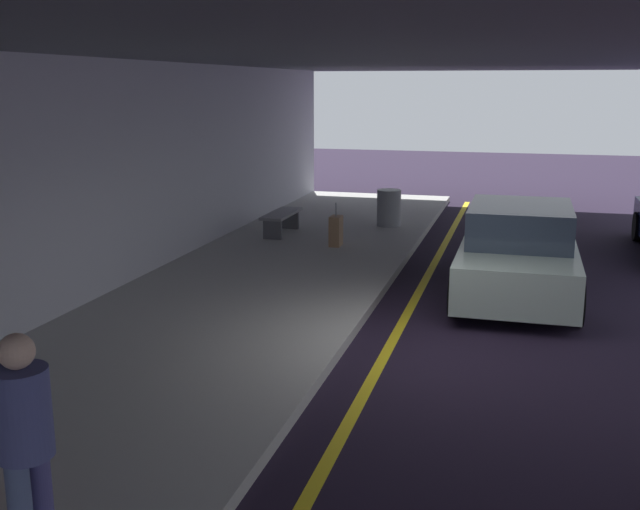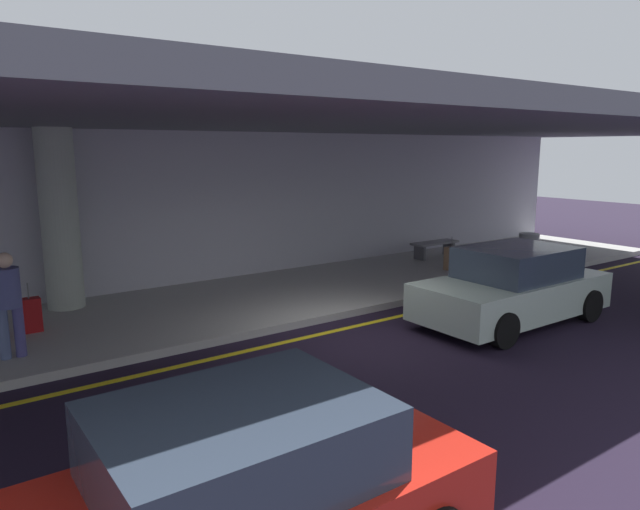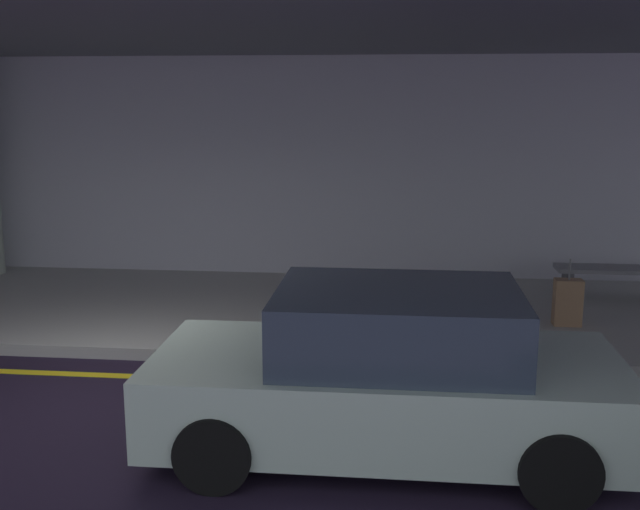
% 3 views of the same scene
% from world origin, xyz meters
% --- Properties ---
extents(ground_plane, '(60.00, 60.00, 0.00)m').
position_xyz_m(ground_plane, '(0.00, 0.00, 0.00)').
color(ground_plane, black).
extents(sidewalk, '(26.00, 4.20, 0.15)m').
position_xyz_m(sidewalk, '(0.00, 3.10, 0.07)').
color(sidewalk, '#AAA9A5').
rests_on(sidewalk, ground).
extents(lane_stripe_yellow, '(26.00, 0.14, 0.01)m').
position_xyz_m(lane_stripe_yellow, '(0.00, 0.47, 0.00)').
color(lane_stripe_yellow, yellow).
rests_on(lane_stripe_yellow, ground).
extents(support_column_center, '(0.73, 0.73, 3.65)m').
position_xyz_m(support_column_center, '(-4.00, 4.62, 1.97)').
color(support_column_center, '#A5AFA3').
rests_on(support_column_center, sidewalk).
extents(ceiling_overhang, '(28.00, 13.20, 0.30)m').
position_xyz_m(ceiling_overhang, '(0.00, 2.60, 3.95)').
color(ceiling_overhang, slate).
rests_on(ceiling_overhang, support_column_far_left).
extents(terminal_back_wall, '(26.00, 0.30, 3.80)m').
position_xyz_m(terminal_back_wall, '(0.00, 5.35, 1.90)').
color(terminal_back_wall, '#B3B3C0').
rests_on(terminal_back_wall, ground).
extents(car_red, '(4.10, 1.92, 1.50)m').
position_xyz_m(car_red, '(-4.65, -4.19, 0.71)').
color(car_red, red).
rests_on(car_red, ground).
extents(car_silver, '(4.10, 1.92, 1.50)m').
position_xyz_m(car_silver, '(3.04, -1.09, 0.71)').
color(car_silver, '#AFC3B5').
rests_on(car_silver, ground).
extents(traveler_with_luggage, '(0.38, 0.38, 1.68)m').
position_xyz_m(traveler_with_luggage, '(-5.35, 1.99, 1.11)').
color(traveler_with_luggage, '#4C5B85').
rests_on(traveler_with_luggage, sidewalk).
extents(suitcase_upright_primary, '(0.36, 0.22, 0.90)m').
position_xyz_m(suitcase_upright_primary, '(5.35, 2.56, 0.46)').
color(suitcase_upright_primary, '#9A7351').
rests_on(suitcase_upright_primary, sidewalk).
extents(suitcase_upright_secondary, '(0.36, 0.22, 0.90)m').
position_xyz_m(suitcase_upright_secondary, '(-4.89, 3.23, 0.46)').
color(suitcase_upright_secondary, maroon).
rests_on(suitcase_upright_secondary, sidewalk).
extents(bench_metal, '(1.60, 0.50, 0.48)m').
position_xyz_m(bench_metal, '(6.28, 4.04, 0.50)').
color(bench_metal, slate).
rests_on(bench_metal, sidewalk).
extents(trash_bin_steel, '(0.56, 0.56, 0.85)m').
position_xyz_m(trash_bin_steel, '(7.86, 1.91, 0.57)').
color(trash_bin_steel, gray).
rests_on(trash_bin_steel, sidewalk).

